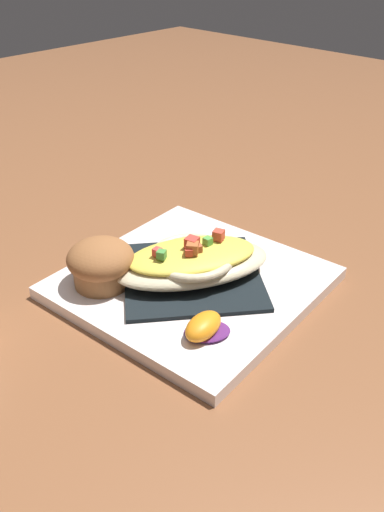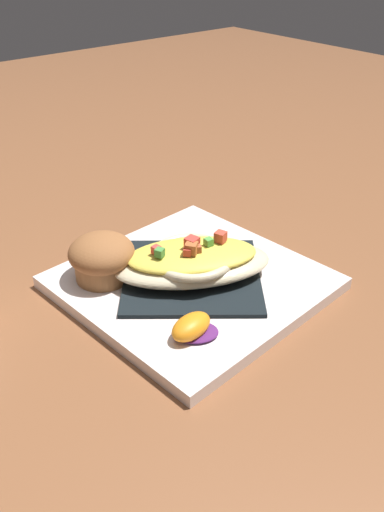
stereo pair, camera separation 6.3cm
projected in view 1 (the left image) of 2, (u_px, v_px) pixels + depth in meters
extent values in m
plane|color=brown|center=(192.00, 288.00, 0.66)|extent=(2.60, 2.60, 0.00)
cube|color=white|center=(192.00, 283.00, 0.65)|extent=(0.29, 0.29, 0.02)
cube|color=black|center=(192.00, 276.00, 0.65)|extent=(0.22, 0.22, 0.01)
ellipsoid|color=beige|center=(192.00, 264.00, 0.64)|extent=(0.17, 0.21, 0.03)
torus|color=beige|center=(192.00, 257.00, 0.63)|extent=(0.14, 0.14, 0.01)
ellipsoid|color=#E4CD48|center=(192.00, 255.00, 0.63)|extent=(0.14, 0.17, 0.02)
cube|color=#DA3D33|center=(196.00, 242.00, 0.62)|extent=(0.02, 0.02, 0.01)
cube|color=#499440|center=(161.00, 254.00, 0.61)|extent=(0.01, 0.01, 0.01)
cube|color=#AC5229|center=(191.00, 245.00, 0.62)|extent=(0.01, 0.01, 0.01)
cube|color=#AA5532|center=(198.00, 248.00, 0.62)|extent=(0.01, 0.01, 0.01)
cube|color=#B95F2F|center=(193.00, 248.00, 0.61)|extent=(0.02, 0.02, 0.01)
cube|color=#D2422E|center=(189.00, 252.00, 0.61)|extent=(0.01, 0.01, 0.01)
cube|color=#B75B27|center=(192.00, 244.00, 0.62)|extent=(0.01, 0.01, 0.01)
cube|color=#D14532|center=(219.00, 235.00, 0.64)|extent=(0.02, 0.02, 0.01)
cube|color=#DA403C|center=(157.00, 252.00, 0.61)|extent=(0.01, 0.01, 0.01)
cube|color=#55A443|center=(208.00, 241.00, 0.63)|extent=(0.01, 0.01, 0.01)
cylinder|color=#966036|center=(102.00, 274.00, 0.63)|extent=(0.07, 0.07, 0.02)
ellipsoid|color=#945B33|center=(100.00, 258.00, 0.62)|extent=(0.08, 0.08, 0.04)
ellipsoid|color=#4C0F23|center=(100.00, 251.00, 0.62)|extent=(0.03, 0.03, 0.01)
ellipsoid|color=#582367|center=(207.00, 331.00, 0.56)|extent=(0.06, 0.06, 0.01)
ellipsoid|color=orange|center=(203.00, 326.00, 0.55)|extent=(0.04, 0.05, 0.02)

